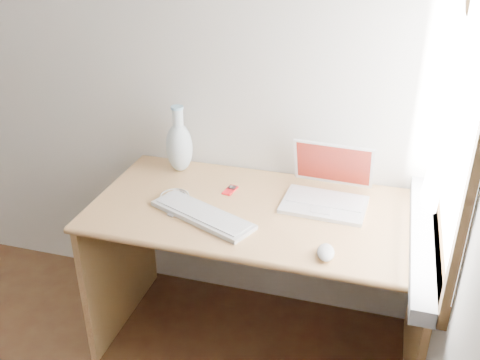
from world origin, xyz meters
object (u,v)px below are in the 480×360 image
(desk, at_px, (264,241))
(vase, at_px, (179,145))
(external_keyboard, at_px, (202,215))
(laptop, at_px, (326,190))

(desk, xyz_separation_m, vase, (-0.46, 0.16, 0.35))
(desk, relative_size, external_keyboard, 2.94)
(external_keyboard, bearing_deg, vase, 146.62)
(laptop, bearing_deg, desk, -164.90)
(desk, relative_size, vase, 4.40)
(laptop, bearing_deg, external_keyboard, -146.63)
(vase, bearing_deg, external_keyboard, -56.81)
(laptop, xyz_separation_m, external_keyboard, (-0.47, -0.28, -0.04))
(laptop, height_order, vase, vase)
(desk, xyz_separation_m, external_keyboard, (-0.21, -0.22, 0.23))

